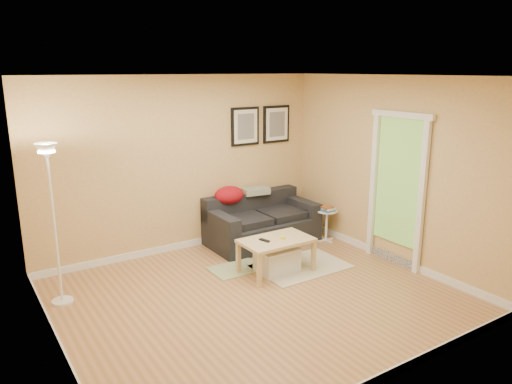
% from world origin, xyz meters
% --- Properties ---
extents(floor, '(4.50, 4.50, 0.00)m').
position_xyz_m(floor, '(0.00, 0.00, 0.00)').
color(floor, '#B27D4C').
rests_on(floor, ground).
extents(ceiling, '(4.50, 4.50, 0.00)m').
position_xyz_m(ceiling, '(0.00, 0.00, 2.60)').
color(ceiling, white).
rests_on(ceiling, wall_back).
extents(wall_back, '(4.50, 0.00, 4.50)m').
position_xyz_m(wall_back, '(0.00, 2.00, 1.30)').
color(wall_back, '#DEB471').
rests_on(wall_back, ground).
extents(wall_front, '(4.50, 0.00, 4.50)m').
position_xyz_m(wall_front, '(0.00, -2.00, 1.30)').
color(wall_front, '#DEB471').
rests_on(wall_front, ground).
extents(wall_left, '(0.00, 4.00, 4.00)m').
position_xyz_m(wall_left, '(-2.25, 0.00, 1.30)').
color(wall_left, '#DEB471').
rests_on(wall_left, ground).
extents(wall_right, '(0.00, 4.00, 4.00)m').
position_xyz_m(wall_right, '(2.25, 0.00, 1.30)').
color(wall_right, '#DEB471').
rests_on(wall_right, ground).
extents(baseboard_back, '(4.50, 0.02, 0.10)m').
position_xyz_m(baseboard_back, '(0.00, 1.99, 0.05)').
color(baseboard_back, white).
rests_on(baseboard_back, ground).
extents(baseboard_front, '(4.50, 0.02, 0.10)m').
position_xyz_m(baseboard_front, '(0.00, -1.99, 0.05)').
color(baseboard_front, white).
rests_on(baseboard_front, ground).
extents(baseboard_left, '(0.02, 4.00, 0.10)m').
position_xyz_m(baseboard_left, '(-2.24, 0.00, 0.05)').
color(baseboard_left, white).
rests_on(baseboard_left, ground).
extents(baseboard_right, '(0.02, 4.00, 0.10)m').
position_xyz_m(baseboard_right, '(2.24, 0.00, 0.05)').
color(baseboard_right, white).
rests_on(baseboard_right, ground).
extents(sofa, '(1.70, 0.90, 0.75)m').
position_xyz_m(sofa, '(1.11, 1.53, 0.38)').
color(sofa, black).
rests_on(sofa, ground).
extents(red_throw, '(0.48, 0.36, 0.28)m').
position_xyz_m(red_throw, '(0.69, 1.83, 0.77)').
color(red_throw, maroon).
rests_on(red_throw, sofa).
extents(plaid_throw, '(0.45, 0.32, 0.10)m').
position_xyz_m(plaid_throw, '(1.17, 1.81, 0.78)').
color(plaid_throw, '#C2BE71').
rests_on(plaid_throw, sofa).
extents(framed_print_left, '(0.50, 0.04, 0.60)m').
position_xyz_m(framed_print_left, '(1.08, 1.98, 1.80)').
color(framed_print_left, black).
rests_on(framed_print_left, wall_back).
extents(framed_print_right, '(0.50, 0.04, 0.60)m').
position_xyz_m(framed_print_right, '(1.68, 1.98, 1.80)').
color(framed_print_right, black).
rests_on(framed_print_right, wall_back).
extents(area_rug, '(1.25, 0.85, 0.01)m').
position_xyz_m(area_rug, '(1.02, 0.42, 0.01)').
color(area_rug, beige).
rests_on(area_rug, ground).
extents(green_runner, '(0.70, 0.50, 0.01)m').
position_xyz_m(green_runner, '(0.22, 0.85, 0.01)').
color(green_runner, '#668C4C').
rests_on(green_runner, ground).
extents(coffee_table, '(1.00, 0.66, 0.48)m').
position_xyz_m(coffee_table, '(0.62, 0.46, 0.24)').
color(coffee_table, '#CFB77E').
rests_on(coffee_table, ground).
extents(remote_control, '(0.09, 0.17, 0.02)m').
position_xyz_m(remote_control, '(0.45, 0.48, 0.49)').
color(remote_control, black).
rests_on(remote_control, coffee_table).
extents(tape_roll, '(0.07, 0.07, 0.03)m').
position_xyz_m(tape_roll, '(0.70, 0.42, 0.49)').
color(tape_roll, yellow).
rests_on(tape_roll, coffee_table).
extents(storage_bin, '(0.56, 0.41, 0.34)m').
position_xyz_m(storage_bin, '(0.64, 0.47, 0.17)').
color(storage_bin, white).
rests_on(storage_bin, ground).
extents(side_table, '(0.33, 0.33, 0.50)m').
position_xyz_m(side_table, '(2.02, 1.05, 0.25)').
color(side_table, white).
rests_on(side_table, ground).
extents(book_stack, '(0.24, 0.29, 0.08)m').
position_xyz_m(book_stack, '(2.01, 1.05, 0.54)').
color(book_stack, '#2E5F8A').
rests_on(book_stack, side_table).
extents(floor_lamp, '(0.25, 0.25, 1.90)m').
position_xyz_m(floor_lamp, '(-2.00, 1.13, 0.90)').
color(floor_lamp, white).
rests_on(floor_lamp, ground).
extents(doorway, '(0.12, 1.01, 2.13)m').
position_xyz_m(doorway, '(2.20, -0.15, 1.02)').
color(doorway, white).
rests_on(doorway, ground).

